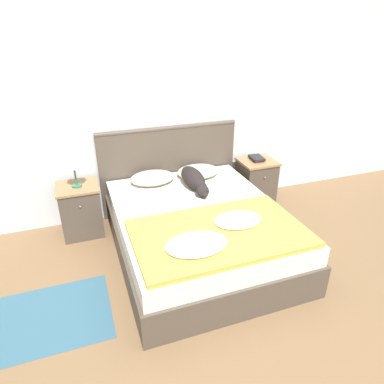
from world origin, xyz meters
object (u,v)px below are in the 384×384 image
at_px(nightstand_left, 81,210).
at_px(nightstand_right, 256,182).
at_px(pillow_left, 152,178).
at_px(dog, 194,179).
at_px(book_stack, 257,158).
at_px(pillow_right, 198,171).
at_px(table_lamp, 73,161).
at_px(bed, 199,232).

xyz_separation_m(nightstand_left, nightstand_right, (2.28, 0.00, 0.00)).
relative_size(nightstand_left, pillow_left, 1.17).
bearing_deg(dog, book_stack, 18.10).
relative_size(pillow_right, table_lamp, 1.33).
relative_size(dog, table_lamp, 1.94).
xyz_separation_m(nightstand_right, dog, (-1.00, -0.30, 0.32)).
bearing_deg(dog, bed, -104.70).
height_order(nightstand_left, table_lamp, table_lamp).
xyz_separation_m(nightstand_right, table_lamp, (-2.28, -0.02, 0.61)).
bearing_deg(nightstand_left, pillow_left, -2.30).
relative_size(bed, nightstand_left, 3.39).
bearing_deg(nightstand_right, dog, -163.35).
relative_size(bed, dog, 2.71).
bearing_deg(pillow_right, nightstand_right, 2.30).
height_order(nightstand_right, pillow_right, pillow_right).
bearing_deg(bed, pillow_right, 69.97).
bearing_deg(nightstand_left, nightstand_right, 0.00).
xyz_separation_m(pillow_left, pillow_right, (0.58, 0.00, 0.00)).
distance_m(nightstand_right, table_lamp, 2.36).
bearing_deg(bed, table_lamp, 144.66).
distance_m(bed, table_lamp, 1.54).
height_order(dog, table_lamp, table_lamp).
bearing_deg(pillow_right, bed, -110.03).
height_order(bed, nightstand_left, nightstand_left).
height_order(dog, book_stack, dog).
xyz_separation_m(dog, table_lamp, (-1.28, 0.28, 0.29)).
xyz_separation_m(bed, nightstand_left, (-1.14, 0.82, 0.05)).
distance_m(dog, table_lamp, 1.34).
distance_m(book_stack, table_lamp, 2.30).
bearing_deg(dog, nightstand_left, 166.80).
bearing_deg(table_lamp, pillow_right, -0.73).
bearing_deg(bed, pillow_left, 110.03).
relative_size(bed, nightstand_right, 3.39).
xyz_separation_m(nightstand_left, pillow_left, (0.85, -0.03, 0.29)).
relative_size(nightstand_left, pillow_right, 1.17).
xyz_separation_m(pillow_right, book_stack, (0.85, 0.06, 0.04)).
bearing_deg(bed, nightstand_right, 35.87).
bearing_deg(table_lamp, dog, -12.52).
relative_size(nightstand_right, pillow_left, 1.17).
xyz_separation_m(bed, nightstand_right, (1.14, 0.82, 0.05)).
xyz_separation_m(bed, table_lamp, (-1.14, 0.81, 0.65)).
xyz_separation_m(nightstand_right, pillow_left, (-1.43, -0.03, 0.29)).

